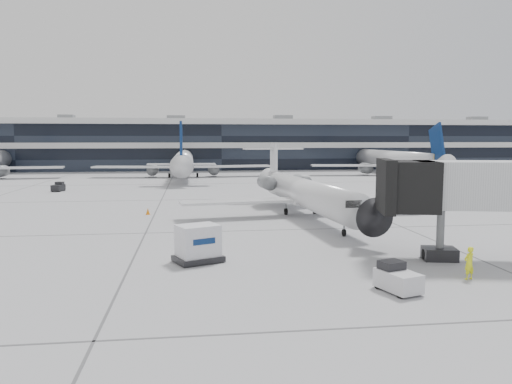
{
  "coord_description": "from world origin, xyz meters",
  "views": [
    {
      "loc": [
        -6.55,
        -37.23,
        7.02
      ],
      "look_at": [
        -1.28,
        3.32,
        2.6
      ],
      "focal_mm": 35.0,
      "sensor_mm": 36.0,
      "label": 1
    }
  ],
  "objects": [
    {
      "name": "ramp_worker",
      "position": [
        7.12,
        -14.5,
        0.83
      ],
      "size": [
        0.7,
        0.58,
        1.66
      ],
      "primitive_type": "imported",
      "rotation": [
        0.0,
        0.0,
        3.48
      ],
      "color": "#F3FC1A",
      "rests_on": "ground"
    },
    {
      "name": "ground",
      "position": [
        0.0,
        0.0,
        0.0
      ],
      "size": [
        220.0,
        220.0,
        0.0
      ],
      "primitive_type": "plane",
      "color": "#98989A",
      "rests_on": "ground"
    },
    {
      "name": "terminal",
      "position": [
        0.0,
        82.0,
        5.0
      ],
      "size": [
        170.0,
        22.0,
        10.0
      ],
      "primitive_type": "cube",
      "color": "black",
      "rests_on": "ground"
    },
    {
      "name": "far_tug",
      "position": [
        -24.11,
        31.45,
        0.56
      ],
      "size": [
        1.54,
        2.15,
        1.24
      ],
      "rotation": [
        0.0,
        0.0,
        -0.21
      ],
      "color": "black",
      "rests_on": "ground"
    },
    {
      "name": "cargo_uld",
      "position": [
        -6.23,
        -9.23,
        1.05
      ],
      "size": [
        3.1,
        2.76,
        2.09
      ],
      "rotation": [
        0.0,
        0.0,
        0.41
      ],
      "color": "black",
      "rests_on": "ground"
    },
    {
      "name": "traffic_cone",
      "position": [
        -10.59,
        9.23,
        0.29
      ],
      "size": [
        0.51,
        0.51,
        0.6
      ],
      "rotation": [
        0.0,
        0.0,
        0.3
      ],
      "color": "orange",
      "rests_on": "ground"
    },
    {
      "name": "bg_jet_right",
      "position": [
        32.0,
        55.0,
        0.0
      ],
      "size": [
        32.0,
        40.0,
        9.6
      ],
      "primitive_type": null,
      "color": "silver",
      "rests_on": "ground"
    },
    {
      "name": "regional_jet",
      "position": [
        3.5,
        6.54,
        2.2
      ],
      "size": [
        22.34,
        27.91,
        6.44
      ],
      "rotation": [
        0.0,
        0.0,
        0.08
      ],
      "color": "silver",
      "rests_on": "ground"
    },
    {
      "name": "baggage_tug",
      "position": [
        2.76,
        -15.92,
        0.6
      ],
      "size": [
        1.82,
        2.38,
        1.34
      ],
      "rotation": [
        0.0,
        0.0,
        0.31
      ],
      "color": "silver",
      "rests_on": "ground"
    },
    {
      "name": "bg_jet_center",
      "position": [
        -8.0,
        55.0,
        0.0
      ],
      "size": [
        32.0,
        40.0,
        9.6
      ],
      "primitive_type": null,
      "color": "silver",
      "rests_on": "ground"
    }
  ]
}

